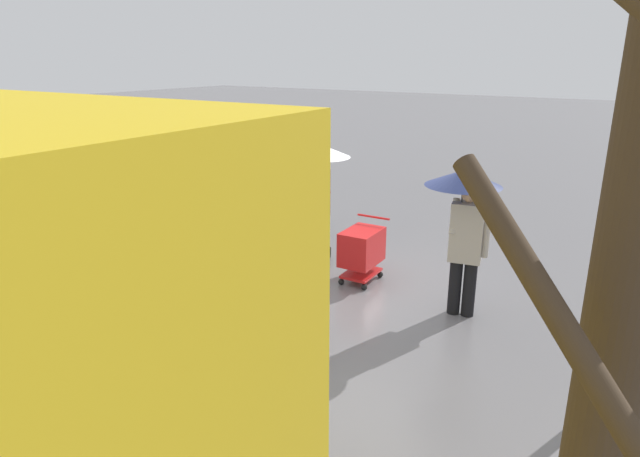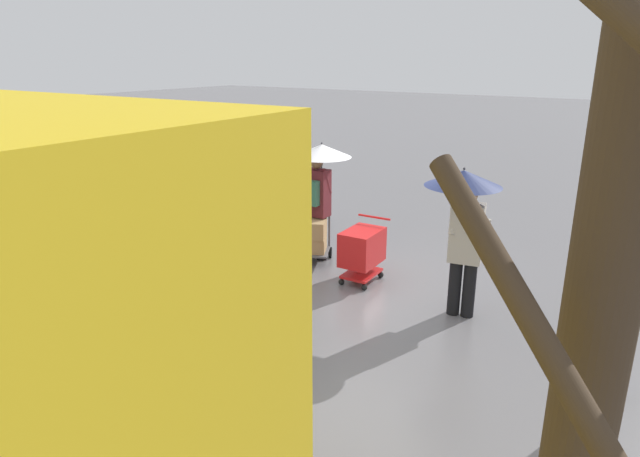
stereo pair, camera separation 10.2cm
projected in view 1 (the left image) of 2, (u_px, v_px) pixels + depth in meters
ground_plane at (369, 287)px, 8.82m from camera, size 90.00×90.00×0.00m
slush_patch_under_van at (235, 338)px, 7.23m from camera, size 1.62×1.62×0.01m
cargo_van_parked_right at (171, 192)px, 10.01m from camera, size 2.35×5.41×2.60m
shopping_cart_vendor at (362, 249)px, 8.89m from camera, size 0.59×0.84×1.02m
hand_dolly_boxes at (314, 237)px, 9.73m from camera, size 0.76×0.85×1.32m
pedestrian_pink_side at (465, 209)px, 7.46m from camera, size 1.04×1.04×2.15m
pedestrian_black_side at (318, 175)px, 9.57m from camera, size 1.04×1.04×2.15m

